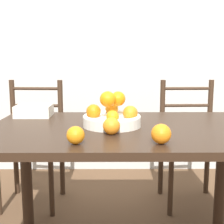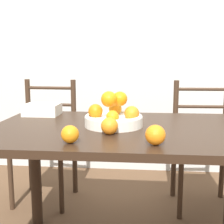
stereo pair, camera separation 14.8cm
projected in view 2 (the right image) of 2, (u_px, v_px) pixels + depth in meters
The scene contains 9 objects.
wall_back at pixel (136, 36), 2.93m from camera, with size 8.00×0.06×2.60m.
dining_table at pixel (129, 149), 1.58m from camera, with size 1.40×0.88×0.76m.
fruit_bowl at pixel (114, 116), 1.57m from camera, with size 0.29×0.29×0.18m.
orange_loose_0 at pixel (155, 135), 1.23m from camera, with size 0.08×0.08×0.08m.
orange_loose_1 at pixel (109, 126), 1.40m from camera, with size 0.08×0.08×0.08m.
orange_loose_2 at pixel (70, 134), 1.26m from camera, with size 0.07×0.07×0.07m.
chair_left at pixel (46, 142), 2.41m from camera, with size 0.44×0.42×0.93m.
chair_right at pixel (203, 146), 2.30m from camera, with size 0.43×0.41×0.93m.
book_stack at pixel (42, 109), 1.89m from camera, with size 0.21×0.17×0.07m.
Camera 2 is at (0.06, -1.52, 1.09)m, focal length 50.00 mm.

